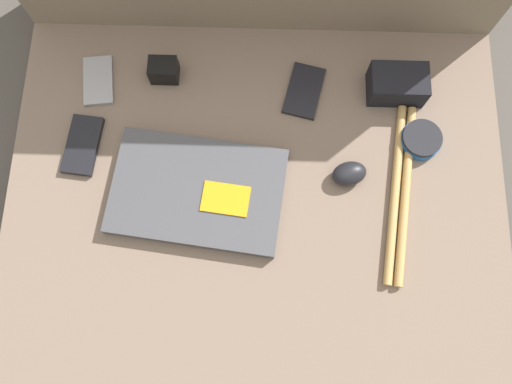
{
  "coord_description": "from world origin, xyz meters",
  "views": [
    {
      "loc": [
        0.01,
        -0.25,
        1.05
      ],
      "look_at": [
        0.0,
        0.0,
        0.12
      ],
      "focal_mm": 35.0,
      "sensor_mm": 36.0,
      "label": 1
    }
  ],
  "objects": [
    {
      "name": "charger_brick",
      "position": [
        -0.2,
        0.25,
        0.13
      ],
      "size": [
        0.06,
        0.04,
        0.05
      ],
      "color": "black",
      "rests_on": "couch_seat"
    },
    {
      "name": "couch_seat",
      "position": [
        0.0,
        0.0,
        0.05
      ],
      "size": [
        0.98,
        0.74,
        0.1
      ],
      "color": "#7A6656",
      "rests_on": "ground_plane"
    },
    {
      "name": "phone_silver",
      "position": [
        -0.35,
        0.09,
        0.11
      ],
      "size": [
        0.07,
        0.13,
        0.01
      ],
      "rotation": [
        0.0,
        0.0,
        -0.11
      ],
      "color": "black",
      "rests_on": "couch_seat"
    },
    {
      "name": "speaker_puck",
      "position": [
        0.33,
        0.12,
        0.12
      ],
      "size": [
        0.08,
        0.08,
        0.03
      ],
      "color": "#1E569E",
      "rests_on": "couch_seat"
    },
    {
      "name": "camera_pouch",
      "position": [
        0.28,
        0.23,
        0.13
      ],
      "size": [
        0.11,
        0.07,
        0.06
      ],
      "color": "black",
      "rests_on": "couch_seat"
    },
    {
      "name": "drumstick_pair",
      "position": [
        0.28,
        0.01,
        0.11
      ],
      "size": [
        0.08,
        0.37,
        0.02
      ],
      "rotation": [
        0.0,
        0.0,
        -0.12
      ],
      "color": "tan",
      "rests_on": "couch_seat"
    },
    {
      "name": "computer_mouse",
      "position": [
        0.18,
        0.04,
        0.12
      ],
      "size": [
        0.08,
        0.06,
        0.04
      ],
      "rotation": [
        0.0,
        0.0,
        0.27
      ],
      "color": "black",
      "rests_on": "couch_seat"
    },
    {
      "name": "phone_black",
      "position": [
        0.09,
        0.22,
        0.11
      ],
      "size": [
        0.09,
        0.13,
        0.01
      ],
      "rotation": [
        0.0,
        0.0,
        -0.23
      ],
      "color": "black",
      "rests_on": "couch_seat"
    },
    {
      "name": "ground_plane",
      "position": [
        0.0,
        0.0,
        0.0
      ],
      "size": [
        8.0,
        8.0,
        0.0
      ],
      "primitive_type": "plane",
      "color": "#4C4742"
    },
    {
      "name": "phone_small",
      "position": [
        -0.34,
        0.24,
        0.11
      ],
      "size": [
        0.07,
        0.12,
        0.01
      ],
      "rotation": [
        0.0,
        0.0,
        0.13
      ],
      "color": "#99999E",
      "rests_on": "couch_seat"
    },
    {
      "name": "laptop",
      "position": [
        -0.11,
        0.0,
        0.12
      ],
      "size": [
        0.35,
        0.25,
        0.03
      ],
      "rotation": [
        0.0,
        0.0,
        -0.12
      ],
      "color": "#47474C",
      "rests_on": "couch_seat"
    }
  ]
}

